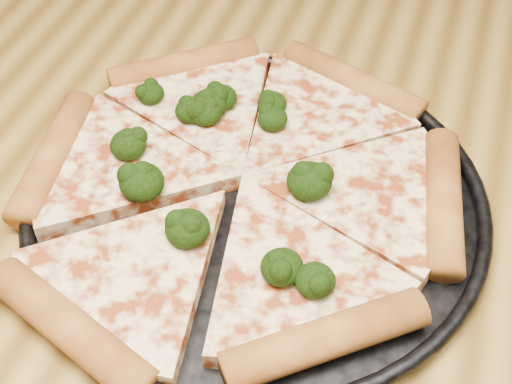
% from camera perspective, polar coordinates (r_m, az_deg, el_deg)
% --- Properties ---
extents(dining_table, '(1.20, 0.90, 0.75)m').
position_cam_1_polar(dining_table, '(0.61, 3.38, -6.25)').
color(dining_table, olive).
rests_on(dining_table, ground).
extents(pizza_pan, '(0.35, 0.35, 0.02)m').
position_cam_1_polar(pizza_pan, '(0.53, 0.00, -0.62)').
color(pizza_pan, black).
rests_on(pizza_pan, dining_table).
extents(pizza, '(0.34, 0.37, 0.03)m').
position_cam_1_polar(pizza, '(0.53, -1.35, 0.96)').
color(pizza, '#FFDA9C').
rests_on(pizza, pizza_pan).
extents(broccoli_florets, '(0.20, 0.19, 0.03)m').
position_cam_1_polar(broccoli_florets, '(0.53, -2.96, 2.60)').
color(broccoli_florets, black).
rests_on(broccoli_florets, pizza).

